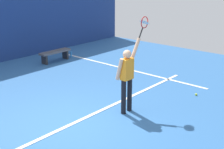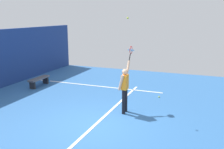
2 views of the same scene
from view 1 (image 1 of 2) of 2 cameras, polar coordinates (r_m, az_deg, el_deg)
name	(u,v)px [view 1 (image 1 of 2)]	position (r m, az deg, el deg)	size (l,w,h in m)	color
ground_plane	(73,123)	(7.84, -7.22, -8.78)	(18.00, 18.00, 0.00)	#2D609E
court_baseline	(74,123)	(7.81, -7.03, -8.83)	(10.00, 0.10, 0.01)	white
court_sideline	(123,68)	(12.10, 1.93, 1.19)	(0.10, 7.00, 0.01)	white
tennis_player	(127,76)	(8.01, 2.73, -0.24)	(0.77, 0.31, 1.93)	black
tennis_racket	(144,24)	(8.25, 5.89, 9.23)	(0.45, 0.27, 0.61)	black
court_bench	(55,53)	(13.17, -10.35, 3.80)	(1.40, 0.36, 0.45)	#4C4C51
water_bottle	(71,55)	(13.76, -7.49, 3.63)	(0.07, 0.07, 0.24)	#338CD8
spare_ball	(196,94)	(9.75, 15.11, -3.53)	(0.07, 0.07, 0.07)	#CCE033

